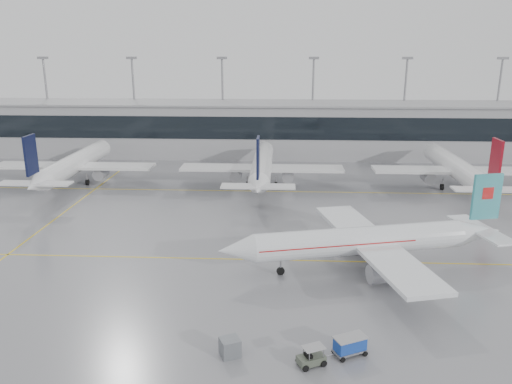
{
  "coord_description": "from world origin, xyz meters",
  "views": [
    {
      "loc": [
        3.37,
        -55.2,
        24.29
      ],
      "look_at": [
        0.0,
        12.0,
        5.0
      ],
      "focal_mm": 35.0,
      "sensor_mm": 36.0,
      "label": 1
    }
  ],
  "objects_px": {
    "baggage_tug": "(311,359)",
    "gse_unit": "(230,347)",
    "baggage_cart": "(350,344)",
    "air_canada_jet": "(371,241)"
  },
  "relations": [
    {
      "from": "baggage_tug",
      "to": "gse_unit",
      "type": "height_order",
      "value": "baggage_tug"
    },
    {
      "from": "baggage_cart",
      "to": "gse_unit",
      "type": "height_order",
      "value": "baggage_cart"
    },
    {
      "from": "gse_unit",
      "to": "baggage_cart",
      "type": "bearing_deg",
      "value": -21.39
    },
    {
      "from": "baggage_tug",
      "to": "air_canada_jet",
      "type": "bearing_deg",
      "value": 42.28
    },
    {
      "from": "baggage_tug",
      "to": "gse_unit",
      "type": "bearing_deg",
      "value": 146.24
    },
    {
      "from": "baggage_tug",
      "to": "baggage_cart",
      "type": "relative_size",
      "value": 1.07
    },
    {
      "from": "air_canada_jet",
      "to": "baggage_tug",
      "type": "xyz_separation_m",
      "value": [
        -7.74,
        -18.99,
        -2.73
      ]
    },
    {
      "from": "air_canada_jet",
      "to": "baggage_tug",
      "type": "distance_m",
      "value": 20.69
    },
    {
      "from": "baggage_cart",
      "to": "gse_unit",
      "type": "distance_m",
      "value": 9.86
    },
    {
      "from": "air_canada_jet",
      "to": "gse_unit",
      "type": "xyz_separation_m",
      "value": [
        -14.34,
        -18.04,
        -2.51
      ]
    }
  ]
}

